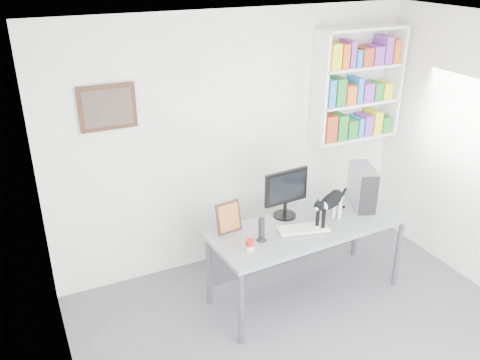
% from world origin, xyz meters
% --- Properties ---
extents(room, '(4.01, 4.01, 2.70)m').
position_xyz_m(room, '(0.00, 0.00, 1.35)').
color(room, '#5B5B61').
rests_on(room, ground).
extents(bookshelf, '(1.03, 0.28, 1.24)m').
position_xyz_m(bookshelf, '(1.40, 1.85, 1.85)').
color(bookshelf, white).
rests_on(bookshelf, room).
extents(wall_art, '(0.52, 0.04, 0.42)m').
position_xyz_m(wall_art, '(-1.30, 1.97, 1.90)').
color(wall_art, '#472317').
rests_on(wall_art, room).
extents(desk, '(1.97, 0.86, 0.81)m').
position_xyz_m(desk, '(0.29, 0.99, 0.40)').
color(desk, slate).
rests_on(desk, room).
extents(monitor, '(0.48, 0.26, 0.50)m').
position_xyz_m(monitor, '(0.16, 1.23, 1.06)').
color(monitor, black).
rests_on(monitor, desk).
extents(keyboard, '(0.50, 0.28, 0.04)m').
position_xyz_m(keyboard, '(0.18, 0.92, 0.82)').
color(keyboard, silver).
rests_on(keyboard, desk).
extents(pc_tower, '(0.33, 0.46, 0.42)m').
position_xyz_m(pc_tower, '(0.98, 1.10, 1.02)').
color(pc_tower, '#BBBCC1').
rests_on(pc_tower, desk).
extents(speaker, '(0.13, 0.13, 0.23)m').
position_xyz_m(speaker, '(-0.26, 0.93, 0.92)').
color(speaker, black).
rests_on(speaker, desk).
extents(leaning_print, '(0.25, 0.13, 0.30)m').
position_xyz_m(leaning_print, '(-0.46, 1.21, 0.96)').
color(leaning_print, '#472317').
rests_on(leaning_print, desk).
extents(soup_can, '(0.10, 0.10, 0.11)m').
position_xyz_m(soup_can, '(-0.43, 0.82, 0.86)').
color(soup_can, '#9F1D0D').
rests_on(soup_can, desk).
extents(cat, '(0.54, 0.37, 0.33)m').
position_xyz_m(cat, '(0.47, 0.92, 0.97)').
color(cat, black).
rests_on(cat, desk).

